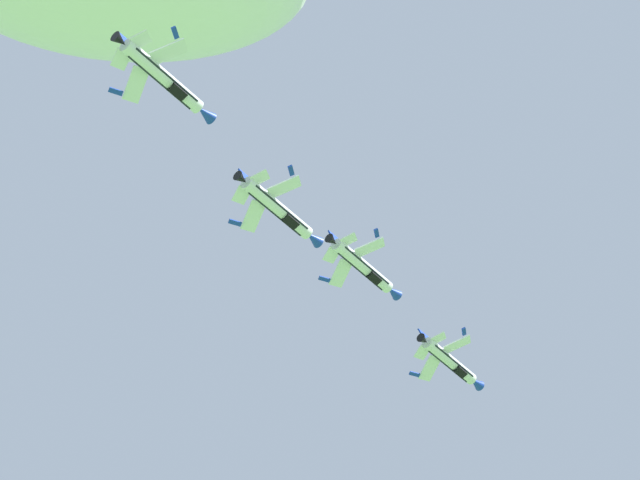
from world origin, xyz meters
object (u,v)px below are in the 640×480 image
(fighter_jet_right_wing, at_px, (279,210))
(fighter_jet_left_outer, at_px, (164,78))
(fighter_jet_lead, at_px, (451,362))
(fighter_jet_left_wing, at_px, (364,267))

(fighter_jet_right_wing, distance_m, fighter_jet_left_outer, 22.40)
(fighter_jet_right_wing, relative_size, fighter_jet_left_outer, 1.00)
(fighter_jet_lead, relative_size, fighter_jet_left_outer, 1.00)
(fighter_jet_left_wing, bearing_deg, fighter_jet_right_wing, -87.08)
(fighter_jet_left_outer, bearing_deg, fighter_jet_left_wing, 92.79)
(fighter_jet_left_wing, height_order, fighter_jet_right_wing, fighter_jet_left_wing)
(fighter_jet_left_wing, height_order, fighter_jet_left_outer, fighter_jet_left_outer)
(fighter_jet_left_wing, relative_size, fighter_jet_left_outer, 1.00)
(fighter_jet_left_wing, distance_m, fighter_jet_right_wing, 19.76)
(fighter_jet_left_wing, xyz_separation_m, fighter_jet_left_outer, (-27.03, -31.47, 0.32))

